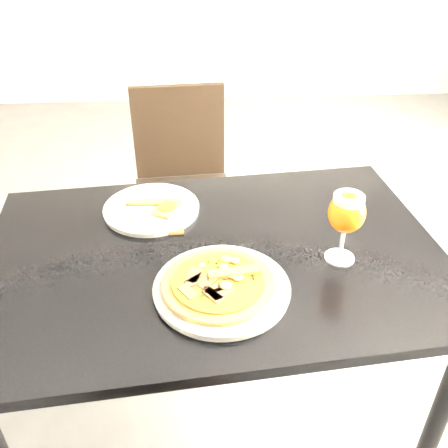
{
  "coord_description": "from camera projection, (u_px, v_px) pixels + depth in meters",
  "views": [
    {
      "loc": [
        -0.06,
        -1.25,
        1.55
      ],
      "look_at": [
        0.01,
        -0.2,
        0.83
      ],
      "focal_mm": 40.0,
      "sensor_mm": 36.0,
      "label": 1
    }
  ],
  "objects": [
    {
      "name": "beer_glass",
      "position": [
        347.0,
        213.0,
        1.21
      ],
      "size": [
        0.09,
        0.09,
        0.19
      ],
      "color": "silver",
      "rests_on": "dining_table"
    },
    {
      "name": "pizza",
      "position": [
        219.0,
        283.0,
        1.17
      ],
      "size": [
        0.27,
        0.27,
        0.03
      ],
      "rotation": [
        0.0,
        0.0,
        -0.18
      ],
      "color": "#9A5725",
      "rests_on": "plate_main"
    },
    {
      "name": "dining_table",
      "position": [
        215.0,
        278.0,
        1.37
      ],
      "size": [
        1.27,
        0.91,
        0.75
      ],
      "rotation": [
        0.0,
        0.0,
        0.09
      ],
      "color": "black",
      "rests_on": "ground"
    },
    {
      "name": "plate_main",
      "position": [
        222.0,
        289.0,
        1.18
      ],
      "size": [
        0.39,
        0.39,
        0.02
      ],
      "primitive_type": "cylinder",
      "rotation": [
        0.0,
        0.0,
        -0.25
      ],
      "color": "silver",
      "rests_on": "dining_table"
    },
    {
      "name": "sauce_cup",
      "position": [
        137.0,
        218.0,
        1.41
      ],
      "size": [
        0.06,
        0.06,
        0.04
      ],
      "color": "silver",
      "rests_on": "dining_table"
    },
    {
      "name": "chair_far",
      "position": [
        183.0,
        185.0,
        2.14
      ],
      "size": [
        0.43,
        0.43,
        0.88
      ],
      "rotation": [
        0.0,
        0.0,
        0.07
      ],
      "color": "black",
      "rests_on": "ground"
    },
    {
      "name": "crust_scraps",
      "position": [
        160.0,
        206.0,
        1.46
      ],
      "size": [
        0.17,
        0.11,
        0.01
      ],
      "rotation": [
        0.0,
        0.0,
        0.38
      ],
      "color": "#9A5725",
      "rests_on": "plate_second"
    },
    {
      "name": "ground",
      "position": [
        219.0,
        375.0,
        1.91
      ],
      "size": [
        6.0,
        6.0,
        0.0
      ],
      "primitive_type": "plane",
      "color": "#505153",
      "rests_on": "ground"
    },
    {
      "name": "plate_second",
      "position": [
        152.0,
        209.0,
        1.48
      ],
      "size": [
        0.36,
        0.36,
        0.01
      ],
      "primitive_type": "cylinder",
      "rotation": [
        0.0,
        0.0,
        0.38
      ],
      "color": "silver",
      "rests_on": "dining_table"
    },
    {
      "name": "loose_crust",
      "position": [
        165.0,
        232.0,
        1.38
      ],
      "size": [
        0.1,
        0.03,
        0.01
      ],
      "primitive_type": "cube",
      "rotation": [
        0.0,
        0.0,
        0.05
      ],
      "color": "#9A5725",
      "rests_on": "dining_table"
    }
  ]
}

